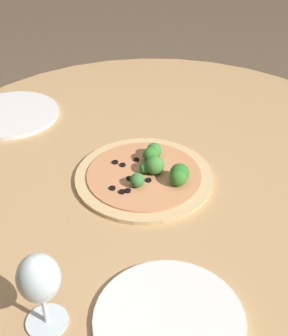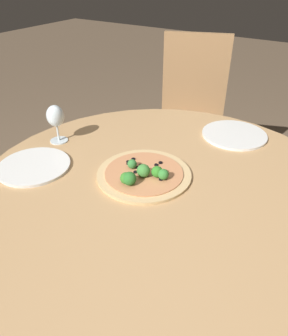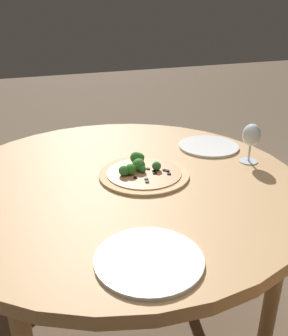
# 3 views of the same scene
# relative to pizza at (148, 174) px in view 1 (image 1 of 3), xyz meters

# --- Properties ---
(ground_plane) EXTENTS (12.00, 12.00, 0.00)m
(ground_plane) POSITION_rel_pizza_xyz_m (-0.00, -0.08, -0.73)
(ground_plane) COLOR brown
(dining_table) EXTENTS (1.25, 1.25, 0.72)m
(dining_table) POSITION_rel_pizza_xyz_m (-0.00, -0.08, -0.07)
(dining_table) COLOR tan
(dining_table) RESTS_ON ground_plane
(pizza) EXTENTS (0.32, 0.32, 0.06)m
(pizza) POSITION_rel_pizza_xyz_m (0.00, 0.00, 0.00)
(pizza) COLOR tan
(pizza) RESTS_ON dining_table
(wine_glass) EXTENTS (0.07, 0.07, 0.15)m
(wine_glass) POSITION_rel_pizza_xyz_m (0.03, 0.42, 0.09)
(wine_glass) COLOR silver
(wine_glass) RESTS_ON dining_table
(plate_near) EXTENTS (0.25, 0.25, 0.01)m
(plate_near) POSITION_rel_pizza_xyz_m (-0.16, 0.35, -0.01)
(plate_near) COLOR silver
(plate_near) RESTS_ON dining_table
(plate_far) EXTENTS (0.26, 0.26, 0.01)m
(plate_far) POSITION_rel_pizza_xyz_m (0.45, -0.15, -0.01)
(plate_far) COLOR silver
(plate_far) RESTS_ON dining_table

